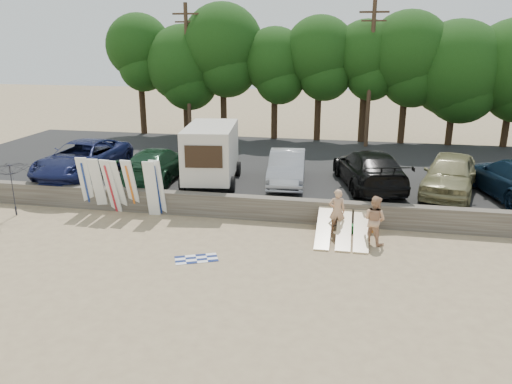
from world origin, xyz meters
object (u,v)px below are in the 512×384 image
car_3 (369,169)px  beachgoer_a (337,211)px  beachgoer_b (374,220)px  beach_umbrella (11,189)px  box_trailer (211,151)px  cooler (354,229)px  car_2 (287,168)px  car_1 (158,164)px  car_0 (83,159)px  car_4 (450,174)px

car_3 → beachgoer_a: size_ratio=3.37×
beachgoer_b → beach_umbrella: 15.37m
box_trailer → cooler: 8.03m
car_2 → car_1: bearing=178.9°
car_1 → car_2: car_2 is taller
car_0 → car_3: size_ratio=1.04×
car_0 → car_2: bearing=4.5°
box_trailer → beachgoer_a: (6.19, -3.64, -1.37)m
car_0 → car_4: 17.92m
box_trailer → cooler: size_ratio=12.31×
beachgoer_a → beachgoer_b: (1.42, -0.82, 0.03)m
cooler → car_4: bearing=41.0°
car_0 → cooler: 14.30m
box_trailer → cooler: bearing=-34.7°
car_4 → cooler: bearing=-121.1°
cooler → car_0: bearing=162.7°
car_4 → cooler: size_ratio=13.99×
beachgoer_b → cooler: bearing=-19.1°
beach_umbrella → car_4: bearing=14.2°
car_2 → beachgoer_b: bearing=-56.5°
box_trailer → beachgoer_a: box_trailer is taller
beachgoer_a → beachgoer_b: 1.64m
beachgoer_b → cooler: beachgoer_b is taller
car_1 → beachgoer_b: car_1 is taller
car_3 → beachgoer_a: bearing=59.7°
car_2 → beachgoer_a: size_ratio=2.65×
car_0 → beachgoer_a: size_ratio=3.49×
car_1 → car_4: bearing=-179.3°
car_4 → beachgoer_b: car_4 is taller
beachgoer_a → beachgoer_b: bearing=143.7°
beachgoer_a → beach_umbrella: bearing=-3.3°
beachgoer_a → car_3: bearing=-112.6°
car_0 → cooler: car_0 is taller
car_4 → car_0: bearing=-163.6°
car_1 → beachgoer_b: bearing=155.7°
car_0 → car_2: (10.47, 0.52, -0.09)m
car_4 → beach_umbrella: bearing=-150.4°
car_1 → car_4: car_4 is taller
car_1 → car_3: (10.34, 0.57, 0.10)m
car_1 → car_2: 6.47m
cooler → beachgoer_a: bearing=-173.3°
beachgoer_b → cooler: (-0.72, 0.94, -0.78)m
beachgoer_b → car_2: bearing=-18.2°
car_0 → beachgoer_b: (14.48, -4.56, -0.64)m
car_2 → beachgoer_b: car_2 is taller
car_2 → car_0: bearing=178.1°
car_1 → beachgoer_a: car_1 is taller
beach_umbrella → cooler: bearing=3.2°
car_0 → cooler: (13.76, -3.62, -1.42)m
beachgoer_a → beachgoer_b: size_ratio=0.97×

